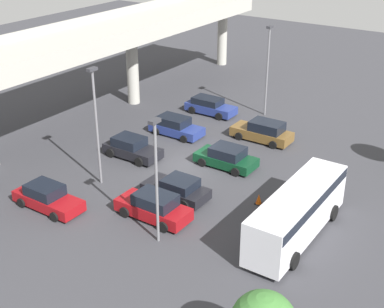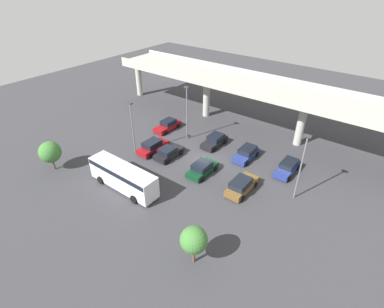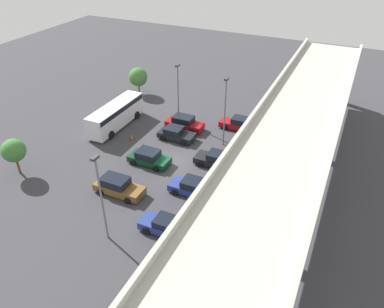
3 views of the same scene
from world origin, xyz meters
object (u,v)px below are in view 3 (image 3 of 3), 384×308
at_px(tree_front_left, 138,77).
at_px(traffic_cone, 132,137).
at_px(shuttle_bus, 116,114).
at_px(lamp_post_by_overpass, 225,107).
at_px(parked_car_2, 176,134).
at_px(parked_car_3, 217,160).
at_px(parked_car_1, 184,123).
at_px(parked_car_4, 149,158).
at_px(tree_front_centre, 14,151).
at_px(lamp_post_near_aisle, 178,88).
at_px(parked_car_7, 167,226).
at_px(parked_car_5, 193,187).
at_px(parked_car_6, 118,186).
at_px(lamp_post_mid_lot, 101,193).
at_px(parked_car_0, 240,124).

xyz_separation_m(tree_front_left, traffic_cone, (11.92, 6.27, -2.21)).
height_order(shuttle_bus, lamp_post_by_overpass, lamp_post_by_overpass).
relative_size(parked_car_2, parked_car_3, 0.97).
bearing_deg(parked_car_3, parked_car_1, -41.59).
height_order(parked_car_1, parked_car_4, parked_car_1).
bearing_deg(parked_car_1, traffic_cone, -131.95).
bearing_deg(tree_front_left, tree_front_centre, -1.12).
xyz_separation_m(parked_car_1, lamp_post_near_aisle, (-1.79, -1.68, 3.58)).
height_order(lamp_post_by_overpass, traffic_cone, lamp_post_by_overpass).
distance_m(shuttle_bus, lamp_post_near_aisle, 8.27).
distance_m(parked_car_1, parked_car_4, 8.46).
height_order(parked_car_7, lamp_post_by_overpass, lamp_post_by_overpass).
distance_m(tree_front_centre, traffic_cone, 12.77).
bearing_deg(tree_front_centre, parked_car_3, 118.68).
height_order(parked_car_5, traffic_cone, parked_car_5).
bearing_deg(parked_car_2, shuttle_bus, -177.93).
xyz_separation_m(parked_car_2, parked_car_5, (8.43, 6.13, 0.03)).
bearing_deg(parked_car_6, tree_front_left, 116.85).
relative_size(lamp_post_mid_lot, tree_front_left, 2.04).
height_order(parked_car_3, parked_car_7, parked_car_3).
height_order(parked_car_2, tree_front_left, tree_front_left).
height_order(parked_car_2, lamp_post_by_overpass, lamp_post_by_overpass).
bearing_deg(tree_front_centre, lamp_post_by_overpass, 129.76).
height_order(shuttle_bus, traffic_cone, shuttle_bus).
bearing_deg(parked_car_6, parked_car_3, 50.52).
height_order(parked_car_2, traffic_cone, parked_car_2).
bearing_deg(lamp_post_mid_lot, parked_car_2, -172.61).
bearing_deg(tree_front_left, parked_car_5, 43.46).
bearing_deg(parked_car_1, parked_car_6, -90.59).
distance_m(lamp_post_by_overpass, tree_front_centre, 22.09).
height_order(parked_car_2, parked_car_6, parked_car_6).
height_order(parked_car_4, shuttle_bus, shuttle_bus).
xyz_separation_m(parked_car_0, parked_car_5, (13.86, 0.12, 0.01)).
xyz_separation_m(parked_car_5, parked_car_6, (2.92, -6.49, 0.06)).
distance_m(parked_car_7, lamp_post_by_overpass, 15.78).
relative_size(parked_car_3, shuttle_bus, 0.48).
height_order(parked_car_2, parked_car_5, parked_car_5).
xyz_separation_m(lamp_post_near_aisle, lamp_post_by_overpass, (3.31, 7.39, 0.36)).
xyz_separation_m(parked_car_0, parked_car_6, (16.78, -6.36, 0.07)).
xyz_separation_m(parked_car_0, lamp_post_by_overpass, (4.26, -0.50, 4.01)).
height_order(parked_car_7, lamp_post_mid_lot, lamp_post_mid_lot).
relative_size(parked_car_3, tree_front_centre, 1.13).
relative_size(parked_car_7, lamp_post_by_overpass, 0.57).
bearing_deg(shuttle_bus, lamp_post_near_aisle, 127.42).
distance_m(parked_car_2, tree_front_centre, 17.34).
xyz_separation_m(lamp_post_by_overpass, traffic_cone, (3.47, -10.20, -4.39)).
height_order(shuttle_bus, lamp_post_mid_lot, lamp_post_mid_lot).
height_order(parked_car_3, shuttle_bus, shuttle_bus).
xyz_separation_m(lamp_post_near_aisle, traffic_cone, (6.78, -2.81, -4.03)).
bearing_deg(parked_car_3, lamp_post_mid_lot, 72.56).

